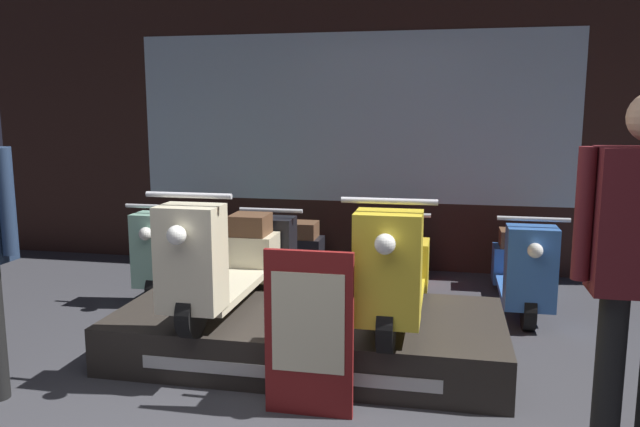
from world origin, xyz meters
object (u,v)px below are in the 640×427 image
at_px(scooter_display_right, 395,270).
at_px(price_sign_board, 309,333).
at_px(scooter_display_left, 223,261).
at_px(scooter_backrow_0, 183,252).
at_px(scooter_backrow_1, 288,258).
at_px(scooter_backrow_3, 522,269).
at_px(scooter_backrow_2, 400,263).

relative_size(scooter_display_right, price_sign_board, 1.67).
height_order(scooter_display_left, scooter_backrow_0, scooter_display_left).
height_order(scooter_display_right, scooter_backrow_1, scooter_display_right).
xyz_separation_m(scooter_display_right, scooter_backrow_3, (0.93, 1.43, -0.31)).
bearing_deg(scooter_display_left, scooter_backrow_1, 87.05).
relative_size(scooter_display_left, scooter_backrow_0, 1.00).
bearing_deg(scooter_backrow_0, scooter_backrow_2, 0.00).
bearing_deg(scooter_backrow_3, scooter_backrow_1, 180.00).
bearing_deg(scooter_backrow_0, scooter_backrow_1, 0.00).
bearing_deg(scooter_backrow_3, scooter_display_right, -123.16).
height_order(scooter_display_right, scooter_backrow_3, scooter_display_right).
bearing_deg(scooter_backrow_2, scooter_backrow_0, 180.00).
relative_size(scooter_display_left, scooter_backrow_2, 1.00).
height_order(scooter_display_left, scooter_display_right, same).
height_order(scooter_display_left, scooter_backrow_1, scooter_display_left).
bearing_deg(price_sign_board, scooter_backrow_3, 58.50).
relative_size(scooter_display_left, price_sign_board, 1.67).
distance_m(scooter_display_left, scooter_display_right, 1.14).
bearing_deg(scooter_display_right, scooter_backrow_1, 126.87).
distance_m(scooter_backrow_1, scooter_backrow_2, 1.00).
distance_m(scooter_backrow_2, price_sign_board, 2.20).
relative_size(scooter_backrow_1, scooter_backrow_3, 1.00).
height_order(scooter_display_right, scooter_backrow_2, scooter_display_right).
bearing_deg(price_sign_board, scooter_backrow_0, 127.74).
bearing_deg(scooter_backrow_1, scooter_backrow_2, 0.00).
relative_size(scooter_backrow_1, price_sign_board, 1.67).
relative_size(scooter_display_right, scooter_backrow_3, 1.00).
xyz_separation_m(scooter_backrow_1, scooter_backrow_3, (2.00, 0.00, 0.00)).
height_order(scooter_display_right, scooter_backrow_0, scooter_display_right).
distance_m(scooter_display_left, scooter_backrow_0, 1.73).
bearing_deg(scooter_backrow_1, price_sign_board, -72.68).
bearing_deg(scooter_display_right, scooter_display_left, 180.00).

